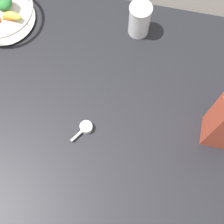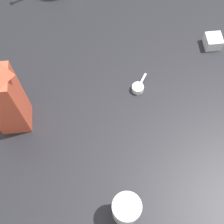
% 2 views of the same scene
% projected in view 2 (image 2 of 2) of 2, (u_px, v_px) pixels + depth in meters
% --- Properties ---
extents(ground_plane, '(6.00, 6.00, 0.00)m').
position_uv_depth(ground_plane, '(153.00, 76.00, 1.07)').
color(ground_plane, '#4C4742').
extents(countertop, '(1.12, 1.12, 0.04)m').
position_uv_depth(countertop, '(154.00, 73.00, 1.05)').
color(countertop, black).
rests_on(countertop, ground_plane).
extents(milk_carton, '(0.09, 0.09, 0.29)m').
position_uv_depth(milk_carton, '(3.00, 97.00, 0.82)').
color(milk_carton, '#CC4C33').
rests_on(milk_carton, countertop).
extents(drinking_cup, '(0.07, 0.07, 0.12)m').
position_uv_depth(drinking_cup, '(126.00, 210.00, 0.78)').
color(drinking_cup, white).
rests_on(drinking_cup, countertop).
extents(spice_jar, '(0.05, 0.05, 0.04)m').
position_uv_depth(spice_jar, '(213.00, 42.00, 1.05)').
color(spice_jar, silver).
rests_on(spice_jar, countertop).
extents(measuring_scoop, '(0.06, 0.07, 0.02)m').
position_uv_depth(measuring_scoop, '(138.00, 87.00, 0.99)').
color(measuring_scoop, white).
rests_on(measuring_scoop, countertop).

